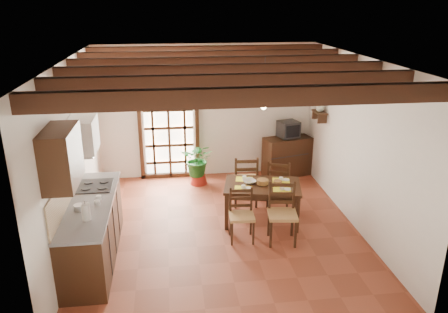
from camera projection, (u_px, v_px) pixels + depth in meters
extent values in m
plane|color=brown|center=(221.00, 229.00, 7.29)|extent=(5.00, 5.00, 0.00)
cube|color=silver|center=(207.00, 112.00, 9.14)|extent=(4.50, 0.02, 2.80)
cube|color=silver|center=(250.00, 229.00, 4.48)|extent=(4.50, 0.02, 2.80)
cube|color=silver|center=(72.00, 157.00, 6.54)|extent=(0.02, 5.00, 2.80)
cube|color=silver|center=(358.00, 145.00, 7.08)|extent=(0.02, 5.00, 2.80)
cube|color=white|center=(221.00, 59.00, 6.34)|extent=(4.50, 5.00, 0.02)
cube|color=black|center=(246.00, 97.00, 4.42)|extent=(4.50, 0.14, 0.20)
cube|color=black|center=(233.00, 82.00, 5.20)|extent=(4.50, 0.14, 0.20)
cube|color=black|center=(224.00, 71.00, 5.98)|extent=(4.50, 0.14, 0.20)
cube|color=black|center=(217.00, 63.00, 6.77)|extent=(4.50, 0.14, 0.20)
cube|color=black|center=(212.00, 56.00, 7.55)|extent=(4.50, 0.14, 0.20)
cube|color=black|center=(207.00, 51.00, 8.33)|extent=(4.50, 0.14, 0.20)
cube|color=white|center=(169.00, 127.00, 9.14)|extent=(1.01, 0.02, 2.11)
cube|color=black|center=(166.00, 73.00, 8.71)|extent=(1.26, 0.10, 0.08)
cube|color=black|center=(140.00, 129.00, 9.02)|extent=(0.08, 0.10, 2.28)
cube|color=black|center=(197.00, 127.00, 9.17)|extent=(0.08, 0.10, 2.28)
cube|color=black|center=(169.00, 128.00, 9.08)|extent=(1.01, 0.03, 2.02)
cube|color=black|center=(93.00, 232.00, 6.34)|extent=(0.60, 2.20, 0.88)
cube|color=slate|center=(90.00, 203.00, 6.19)|extent=(0.64, 2.25, 0.04)
cube|color=tan|center=(67.00, 189.00, 6.08)|extent=(0.02, 2.20, 0.50)
cube|color=black|center=(61.00, 157.00, 5.20)|extent=(0.35, 0.80, 0.70)
cube|color=white|center=(83.00, 135.00, 6.40)|extent=(0.38, 0.60, 0.50)
cube|color=silver|center=(85.00, 152.00, 6.49)|extent=(0.32, 0.55, 0.04)
cube|color=black|center=(95.00, 186.00, 6.69)|extent=(0.50, 0.55, 0.02)
cylinder|color=white|center=(86.00, 212.00, 5.64)|extent=(0.11, 0.11, 0.24)
cylinder|color=silver|center=(79.00, 208.00, 5.93)|extent=(0.14, 0.14, 0.10)
cube|color=#321D10|center=(262.00, 186.00, 7.35)|extent=(1.41, 1.06, 0.05)
cube|color=#321D10|center=(262.00, 189.00, 7.37)|extent=(1.26, 0.95, 0.09)
cube|color=#321D10|center=(294.00, 197.00, 7.75)|extent=(0.08, 0.08, 0.64)
cube|color=#321D10|center=(230.00, 194.00, 7.84)|extent=(0.08, 0.08, 0.64)
cube|color=#321D10|center=(297.00, 215.00, 7.09)|extent=(0.08, 0.08, 0.64)
cube|color=#321D10|center=(227.00, 212.00, 7.18)|extent=(0.08, 0.08, 0.64)
cube|color=#AF834A|center=(242.00, 216.00, 6.84)|extent=(0.41, 0.39, 0.05)
cube|color=black|center=(241.00, 200.00, 6.92)|extent=(0.39, 0.06, 0.42)
cube|color=black|center=(242.00, 228.00, 6.91)|extent=(0.39, 0.37, 0.42)
cube|color=#AF834A|center=(282.00, 215.00, 6.77)|extent=(0.49, 0.47, 0.05)
cube|color=black|center=(282.00, 196.00, 6.86)|extent=(0.44, 0.10, 0.48)
cube|color=black|center=(282.00, 228.00, 6.85)|extent=(0.47, 0.45, 0.47)
cube|color=#AF834A|center=(245.00, 180.00, 8.05)|extent=(0.47, 0.45, 0.05)
cube|color=black|center=(246.00, 171.00, 7.80)|extent=(0.45, 0.06, 0.49)
cube|color=black|center=(245.00, 192.00, 8.13)|extent=(0.45, 0.43, 0.48)
cube|color=#AF834A|center=(279.00, 182.00, 8.01)|extent=(0.54, 0.53, 0.05)
cube|color=black|center=(279.00, 174.00, 7.78)|extent=(0.40, 0.19, 0.46)
cube|color=black|center=(279.00, 194.00, 8.09)|extent=(0.52, 0.51, 0.45)
cube|color=#FFF428|center=(246.00, 194.00, 7.14)|extent=(0.29, 0.22, 0.01)
cube|color=#FFF428|center=(284.00, 192.00, 7.22)|extent=(0.29, 0.22, 0.01)
cube|color=#FFF428|center=(242.00, 184.00, 7.51)|extent=(0.29, 0.22, 0.01)
cube|color=#FFF428|center=(278.00, 182.00, 7.59)|extent=(0.29, 0.22, 0.01)
cylinder|color=olive|center=(262.00, 185.00, 7.35)|extent=(0.20, 0.20, 0.08)
imported|color=white|center=(249.00, 182.00, 7.39)|extent=(0.26, 0.26, 0.05)
cube|color=black|center=(287.00, 156.00, 9.42)|extent=(1.08, 0.69, 0.85)
cube|color=black|center=(288.00, 129.00, 9.21)|extent=(0.48, 0.46, 0.34)
cube|color=black|center=(291.00, 132.00, 9.05)|extent=(0.32, 0.11, 0.26)
cube|color=white|center=(277.00, 94.00, 9.19)|extent=(0.25, 0.03, 0.32)
cone|color=maroon|center=(199.00, 179.00, 9.07)|extent=(0.36, 0.36, 0.22)
imported|color=#144C19|center=(198.00, 158.00, 8.92)|extent=(1.98, 1.81, 1.87)
cube|color=black|center=(320.00, 112.00, 8.51)|extent=(0.20, 0.42, 0.03)
cube|color=black|center=(322.00, 119.00, 8.38)|extent=(0.18, 0.03, 0.18)
cube|color=black|center=(317.00, 114.00, 8.70)|extent=(0.18, 0.03, 0.18)
imported|color=#B2BFB2|center=(320.00, 107.00, 8.48)|extent=(0.15, 0.15, 0.15)
sphere|color=#FFF428|center=(321.00, 96.00, 8.41)|extent=(0.14, 0.14, 0.14)
cylinder|color=#144C19|center=(320.00, 104.00, 8.46)|extent=(0.01, 0.01, 0.28)
cube|color=brown|center=(326.00, 87.00, 8.35)|extent=(0.03, 0.32, 0.32)
cube|color=#C3B292|center=(325.00, 87.00, 8.35)|extent=(0.01, 0.26, 0.26)
cylinder|color=black|center=(265.00, 79.00, 6.84)|extent=(0.01, 0.01, 0.70)
cone|color=#FFEBCD|center=(264.00, 102.00, 6.96)|extent=(0.36, 0.36, 0.14)
sphere|color=#FFD88C|center=(264.00, 107.00, 6.99)|extent=(0.09, 0.09, 0.09)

